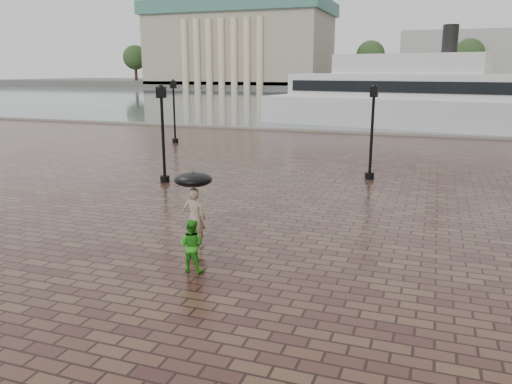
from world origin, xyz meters
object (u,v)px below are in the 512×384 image
Objects in this scene: adult_pedestrian at (194,218)px; ferry_near at (408,97)px; child_pedestrian at (192,246)px; street_lamps at (228,122)px.

ferry_near reaches higher than adult_pedestrian.
child_pedestrian is at bearing -84.15° from ferry_near.
ferry_near is at bearing -96.13° from child_pedestrian.
street_lamps is at bearing -83.21° from adult_pedestrian.
ferry_near reaches higher than street_lamps.
adult_pedestrian is 36.63m from ferry_near.
street_lamps is 0.55× the size of ferry_near.
child_pedestrian is 0.05× the size of ferry_near.
child_pedestrian is at bearing -70.70° from street_lamps.
street_lamps is 13.71m from adult_pedestrian.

